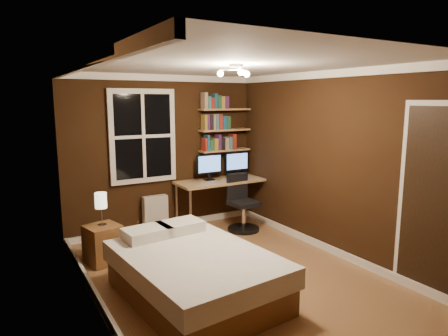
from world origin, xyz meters
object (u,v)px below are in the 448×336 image
bed (194,273)px  monitor_left (209,167)px  desk (224,183)px  nightstand (103,244)px  monitor_right (237,165)px  desk_lamp (266,164)px  office_chair (242,209)px  bedside_lamp (101,209)px  radiator (155,214)px

bed → monitor_left: 2.63m
desk → nightstand: bearing=-164.5°
bed → monitor_right: (1.88, 2.14, 0.73)m
monitor_left → desk_lamp: size_ratio=1.05×
monitor_left → nightstand: bearing=-160.5°
desk_lamp → nightstand: bearing=-171.1°
monitor_right → office_chair: bearing=-112.2°
bedside_lamp → monitor_right: (2.50, 0.69, 0.28)m
desk → desk_lamp: size_ratio=3.75×
monitor_left → monitor_right: (0.54, 0.00, 0.00)m
radiator → office_chair: 1.41m
office_chair → bed: bearing=-138.3°
nightstand → desk: (2.20, 0.61, 0.47)m
desk → desk_lamp: (0.77, -0.14, 0.28)m
monitor_left → desk_lamp: bearing=-12.7°
nightstand → radiator: 1.33m
desk_lamp → bedside_lamp: bearing=-171.1°
nightstand → office_chair: 2.31m
desk → office_chair: bearing=-76.1°
radiator → nightstand: bearing=-141.3°
desk_lamp → monitor_right: bearing=154.1°
radiator → desk: (1.16, -0.22, 0.43)m
monitor_left → office_chair: monitor_left is taller
radiator → desk_lamp: size_ratio=1.35×
nightstand → desk_lamp: bearing=-4.1°
nightstand → monitor_right: bearing=2.4°
bedside_lamp → desk_lamp: bearing=8.9°
radiator → office_chair: size_ratio=0.64×
bed → monitor_right: bearing=43.5°
radiator → office_chair: bearing=-26.4°
desk_lamp → office_chair: size_ratio=0.47×
bed → desk_lamp: bearing=34.0°
monitor_left → monitor_right: 0.54m
radiator → monitor_left: monitor_left is taller
nightstand → monitor_right: size_ratio=1.09×
desk_lamp → radiator: bearing=169.3°
monitor_right → bed: bearing=-131.4°
bed → bedside_lamp: size_ratio=4.58×
bedside_lamp → desk: (2.20, 0.61, 0.00)m
nightstand → radiator: radiator is taller
desk → office_chair: office_chair is taller
monitor_right → monitor_left: bearing=180.0°
office_chair → nightstand: bearing=-177.7°
desk → desk_lamp: desk_lamp is taller
nightstand → bedside_lamp: (0.00, 0.00, 0.47)m
desk → office_chair: size_ratio=1.78×
bed → bedside_lamp: (-0.61, 1.44, 0.45)m
desk → monitor_left: monitor_left is taller
bed → desk: 2.63m
radiator → desk: bearing=-10.7°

